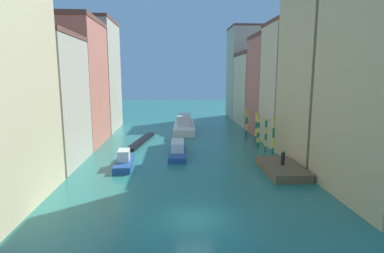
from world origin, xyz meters
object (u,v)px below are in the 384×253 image
(mooring_pole_4, at_px, (247,122))
(motorboat_0, at_px, (124,161))
(person_on_dock, at_px, (283,158))
(mooring_pole_0, at_px, (273,137))
(vaporetto_white, at_px, (184,125))
(mooring_pole_1, at_px, (266,135))
(gondola_black, at_px, (141,141))
(mooring_pole_2, at_px, (258,131))
(waterfront_dock, at_px, (282,169))
(motorboat_1, at_px, (178,150))
(mooring_pole_3, at_px, (256,127))

(mooring_pole_4, distance_m, motorboat_0, 21.88)
(person_on_dock, distance_m, mooring_pole_0, 5.54)
(mooring_pole_4, relative_size, motorboat_0, 0.75)
(mooring_pole_0, height_order, vaporetto_white, mooring_pole_0)
(mooring_pole_1, distance_m, mooring_pole_4, 9.60)
(mooring_pole_4, xyz_separation_m, vaporetto_white, (-9.34, 5.95, -1.27))
(vaporetto_white, xyz_separation_m, gondola_black, (-6.39, -8.99, -0.78))
(motorboat_0, bearing_deg, mooring_pole_1, 16.32)
(mooring_pole_2, relative_size, mooring_pole_4, 0.97)
(mooring_pole_1, bearing_deg, waterfront_dock, -95.42)
(vaporetto_white, xyz_separation_m, motorboat_1, (-1.39, -16.10, -0.38))
(waterfront_dock, relative_size, motorboat_0, 1.14)
(mooring_pole_1, xyz_separation_m, vaporetto_white, (-9.41, 15.55, -1.14))
(motorboat_0, bearing_deg, vaporetto_white, 70.95)
(mooring_pole_2, bearing_deg, mooring_pole_0, -86.92)
(mooring_pole_3, relative_size, gondola_black, 0.41)
(mooring_pole_2, relative_size, mooring_pole_3, 0.97)
(waterfront_dock, height_order, motorboat_1, motorboat_1)
(gondola_black, bearing_deg, mooring_pole_4, 10.93)
(mooring_pole_0, relative_size, mooring_pole_4, 1.11)
(mooring_pole_3, relative_size, vaporetto_white, 0.38)
(mooring_pole_4, bearing_deg, mooring_pole_0, -89.22)
(motorboat_1, bearing_deg, mooring_pole_3, 27.46)
(mooring_pole_0, distance_m, mooring_pole_3, 7.70)
(waterfront_dock, distance_m, mooring_pole_0, 5.82)
(gondola_black, bearing_deg, mooring_pole_0, -29.71)
(mooring_pole_1, xyz_separation_m, motorboat_0, (-16.44, -4.81, -1.57))
(mooring_pole_3, height_order, mooring_pole_4, mooring_pole_4)
(mooring_pole_0, bearing_deg, vaporetto_white, 117.76)
(mooring_pole_1, bearing_deg, mooring_pole_0, -87.78)
(vaporetto_white, xyz_separation_m, motorboat_0, (-7.03, -20.36, -0.43))
(gondola_black, bearing_deg, waterfront_dock, -43.78)
(mooring_pole_2, bearing_deg, motorboat_1, -163.02)
(waterfront_dock, bearing_deg, gondola_black, 136.22)
(motorboat_0, bearing_deg, person_on_dock, -11.09)
(mooring_pole_0, height_order, motorboat_0, mooring_pole_0)
(person_on_dock, height_order, motorboat_1, person_on_dock)
(waterfront_dock, distance_m, mooring_pole_2, 10.73)
(person_on_dock, bearing_deg, motorboat_1, 143.98)
(mooring_pole_4, bearing_deg, motorboat_1, -136.59)
(mooring_pole_2, xyz_separation_m, motorboat_0, (-16.26, -7.51, -1.64))
(mooring_pole_1, distance_m, vaporetto_white, 18.21)
(gondola_black, relative_size, motorboat_0, 1.84)
(mooring_pole_0, relative_size, vaporetto_white, 0.42)
(mooring_pole_3, distance_m, motorboat_0, 19.52)
(gondola_black, bearing_deg, motorboat_0, -93.21)
(mooring_pole_1, height_order, gondola_black, mooring_pole_1)
(person_on_dock, height_order, mooring_pole_2, mooring_pole_2)
(mooring_pole_3, distance_m, vaporetto_white, 14.22)
(mooring_pole_0, height_order, mooring_pole_2, mooring_pole_0)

